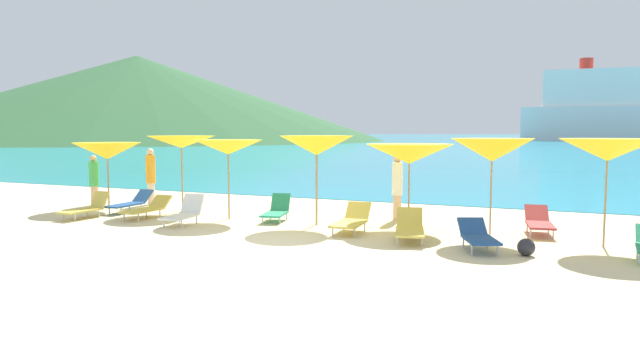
# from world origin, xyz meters

# --- Properties ---
(ground_plane) EXTENTS (50.00, 100.00, 0.30)m
(ground_plane) POSITION_xyz_m (0.00, 10.00, -0.15)
(ground_plane) COLOR beige
(ocean_water) EXTENTS (650.00, 440.00, 0.02)m
(ocean_water) POSITION_xyz_m (0.00, 228.25, 0.01)
(ocean_water) COLOR teal
(ocean_water) RESTS_ON ground_plane
(headland_hill) EXTENTS (130.47, 130.47, 22.33)m
(headland_hill) POSITION_xyz_m (-97.12, 106.69, 11.16)
(headland_hill) COLOR #2D5B33
(headland_hill) RESTS_ON ground_plane
(umbrella_0) EXTENTS (2.31, 2.31, 2.12)m
(umbrella_0) POSITION_xyz_m (-7.32, 3.31, 1.85)
(umbrella_0) COLOR #9E7F59
(umbrella_0) RESTS_ON ground_plane
(umbrella_1) EXTENTS (2.29, 2.29, 2.34)m
(umbrella_1) POSITION_xyz_m (-4.66, 3.63, 2.15)
(umbrella_1) COLOR #9E7F59
(umbrella_1) RESTS_ON ground_plane
(umbrella_2) EXTENTS (2.02, 2.02, 2.24)m
(umbrella_2) POSITION_xyz_m (-2.56, 2.98, 2.03)
(umbrella_2) COLOR #9E7F59
(umbrella_2) RESTS_ON ground_plane
(umbrella_3) EXTENTS (1.96, 1.96, 2.37)m
(umbrella_3) POSITION_xyz_m (0.13, 3.04, 2.11)
(umbrella_3) COLOR #9E7F59
(umbrella_3) RESTS_ON ground_plane
(umbrella_4) EXTENTS (2.45, 2.45, 2.16)m
(umbrella_4) POSITION_xyz_m (2.48, 3.57, 1.90)
(umbrella_4) COLOR #9E7F59
(umbrella_4) RESTS_ON ground_plane
(umbrella_5) EXTENTS (1.88, 1.88, 2.32)m
(umbrella_5) POSITION_xyz_m (4.57, 3.00, 2.05)
(umbrella_5) COLOR #9E7F59
(umbrella_5) RESTS_ON ground_plane
(umbrella_6) EXTENTS (2.16, 2.16, 2.33)m
(umbrella_6) POSITION_xyz_m (6.94, 2.89, 2.09)
(umbrella_6) COLOR #9E7F59
(umbrella_6) RESTS_ON ground_plane
(lounge_chair_0) EXTENTS (0.82, 1.44, 0.71)m
(lounge_chair_0) POSITION_xyz_m (-1.17, 3.23, 0.29)
(lounge_chair_0) COLOR #268C66
(lounge_chair_0) RESTS_ON ground_plane
(lounge_chair_1) EXTENTS (0.57, 1.72, 0.62)m
(lounge_chair_1) POSITION_xyz_m (-6.14, 2.97, 0.29)
(lounge_chair_1) COLOR #1E478C
(lounge_chair_1) RESTS_ON ground_plane
(lounge_chair_2) EXTENTS (0.75, 1.44, 0.77)m
(lounge_chair_2) POSITION_xyz_m (-3.12, 1.67, 0.33)
(lounge_chair_2) COLOR white
(lounge_chair_2) RESTS_ON ground_plane
(lounge_chair_3) EXTENTS (0.71, 1.68, 0.67)m
(lounge_chair_3) POSITION_xyz_m (1.35, 2.39, 0.30)
(lounge_chair_3) COLOR #D8BF4C
(lounge_chair_3) RESTS_ON ground_plane
(lounge_chair_4) EXTENTS (0.62, 1.46, 0.72)m
(lounge_chair_4) POSITION_xyz_m (-6.42, 1.50, 0.30)
(lounge_chair_4) COLOR #D8BF4C
(lounge_chair_4) RESTS_ON ground_plane
(lounge_chair_5) EXTENTS (1.09, 1.55, 0.59)m
(lounge_chair_5) POSITION_xyz_m (4.49, 1.51, 0.30)
(lounge_chair_5) COLOR #1E478C
(lounge_chair_5) RESTS_ON ground_plane
(lounge_chair_6) EXTENTS (0.65, 1.65, 0.59)m
(lounge_chair_6) POSITION_xyz_m (-4.83, 2.20, 0.28)
(lounge_chair_6) COLOR #D8BF4C
(lounge_chair_6) RESTS_ON ground_plane
(lounge_chair_7) EXTENTS (0.79, 1.62, 0.63)m
(lounge_chair_7) POSITION_xyz_m (5.60, 3.97, 0.31)
(lounge_chair_7) COLOR #A53333
(lounge_chair_7) RESTS_ON ground_plane
(lounge_chair_9) EXTENTS (1.01, 1.77, 0.66)m
(lounge_chair_9) POSITION_xyz_m (2.93, 1.95, 0.29)
(lounge_chair_9) COLOR #D8BF4C
(lounge_chair_9) RESTS_ON ground_plane
(beachgoer_0) EXTENTS (0.32, 0.32, 1.68)m
(beachgoer_0) POSITION_xyz_m (-8.30, 3.68, 0.89)
(beachgoer_0) COLOR #DBAA84
(beachgoer_0) RESTS_ON ground_plane
(beachgoer_1) EXTENTS (0.32, 0.32, 1.91)m
(beachgoer_1) POSITION_xyz_m (-6.69, 4.60, 1.03)
(beachgoer_1) COLOR beige
(beachgoer_1) RESTS_ON ground_plane
(beachgoer_2) EXTENTS (0.30, 0.30, 1.85)m
(beachgoer_2) POSITION_xyz_m (1.89, 4.63, 1.00)
(beachgoer_2) COLOR #DBAA84
(beachgoer_2) RESTS_ON ground_plane
(beach_ball) EXTENTS (0.35, 0.35, 0.35)m
(beach_ball) POSITION_xyz_m (5.46, 1.33, 0.18)
(beach_ball) COLOR #26262D
(beach_ball) RESTS_ON ground_plane
(cruise_ship) EXTENTS (41.79, 11.08, 21.29)m
(cruise_ship) POSITION_xyz_m (16.76, 151.34, 8.13)
(cruise_ship) COLOR white
(cruise_ship) RESTS_ON ocean_water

